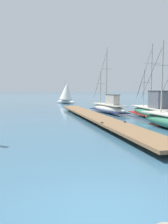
% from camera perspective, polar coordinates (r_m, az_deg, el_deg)
% --- Properties ---
extents(ground_plane, '(400.00, 400.00, 0.00)m').
position_cam_1_polar(ground_plane, '(5.24, 4.47, -24.62)').
color(ground_plane, '#38607A').
extents(floating_dock, '(2.42, 23.11, 0.53)m').
position_cam_1_polar(floating_dock, '(19.37, 2.51, -1.04)').
color(floating_dock, brown).
rests_on(floating_dock, ground).
extents(fishing_boat_1, '(2.07, 7.72, 7.27)m').
position_cam_1_polar(fishing_boat_1, '(25.48, 6.10, 1.20)').
color(fishing_boat_1, silver).
rests_on(fishing_boat_1, ground).
extents(fishing_boat_2, '(2.70, 7.45, 6.83)m').
position_cam_1_polar(fishing_boat_2, '(21.90, 16.91, 0.44)').
color(fishing_boat_2, '#337556').
rests_on(fishing_boat_2, ground).
extents(distant_sailboat, '(3.57, 4.70, 4.27)m').
position_cam_1_polar(distant_sailboat, '(42.41, -4.47, 4.79)').
color(distant_sailboat, silver).
rests_on(distant_sailboat, ground).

